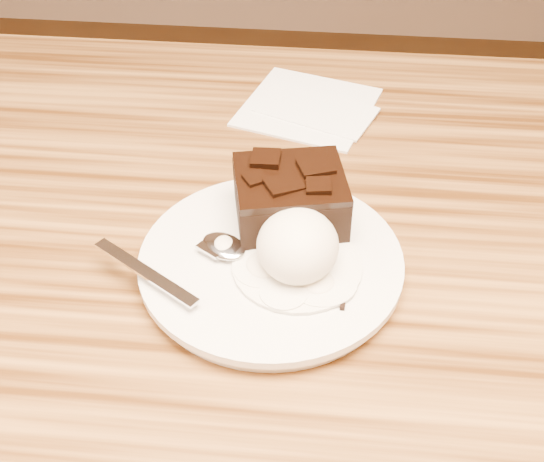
# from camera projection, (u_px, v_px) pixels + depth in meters

# --- Properties ---
(plate) EXTENTS (0.23, 0.23, 0.02)m
(plate) POSITION_uv_depth(u_px,v_px,m) (271.00, 265.00, 0.61)
(plate) COLOR white
(plate) RESTS_ON dining_table
(brownie) EXTENTS (0.11, 0.10, 0.04)m
(brownie) POSITION_uv_depth(u_px,v_px,m) (290.00, 201.00, 0.63)
(brownie) COLOR black
(brownie) RESTS_ON plate
(ice_cream_scoop) EXTENTS (0.07, 0.07, 0.06)m
(ice_cream_scoop) POSITION_uv_depth(u_px,v_px,m) (298.00, 246.00, 0.58)
(ice_cream_scoop) COLOR white
(ice_cream_scoop) RESTS_ON plate
(melt_puddle) EXTENTS (0.11, 0.11, 0.00)m
(melt_puddle) POSITION_uv_depth(u_px,v_px,m) (297.00, 266.00, 0.60)
(melt_puddle) COLOR white
(melt_puddle) RESTS_ON plate
(spoon) EXTENTS (0.16, 0.12, 0.01)m
(spoon) POSITION_uv_depth(u_px,v_px,m) (224.00, 248.00, 0.61)
(spoon) COLOR silver
(spoon) RESTS_ON plate
(napkin) EXTENTS (0.18, 0.18, 0.01)m
(napkin) POSITION_uv_depth(u_px,v_px,m) (308.00, 106.00, 0.82)
(napkin) COLOR white
(napkin) RESTS_ON dining_table
(crumb_a) EXTENTS (0.01, 0.01, 0.00)m
(crumb_a) POSITION_uv_depth(u_px,v_px,m) (265.00, 265.00, 0.60)
(crumb_a) COLOR black
(crumb_a) RESTS_ON plate
(crumb_b) EXTENTS (0.01, 0.01, 0.00)m
(crumb_b) POSITION_uv_depth(u_px,v_px,m) (253.00, 254.00, 0.61)
(crumb_b) COLOR black
(crumb_b) RESTS_ON plate
(crumb_c) EXTENTS (0.00, 0.01, 0.00)m
(crumb_c) POSITION_uv_depth(u_px,v_px,m) (342.00, 307.00, 0.56)
(crumb_c) COLOR black
(crumb_c) RESTS_ON plate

